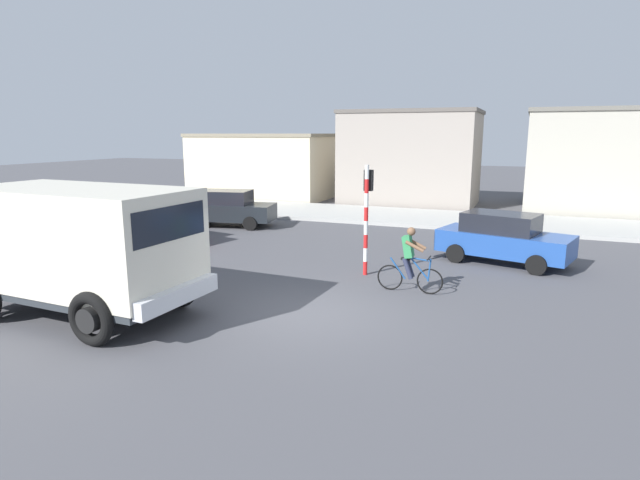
% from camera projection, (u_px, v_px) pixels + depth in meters
% --- Properties ---
extents(ground_plane, '(120.00, 120.00, 0.00)m').
position_uv_depth(ground_plane, '(306.00, 313.00, 11.95)').
color(ground_plane, '#4C4C51').
extents(sidewalk_far, '(80.00, 5.00, 0.16)m').
position_uv_depth(sidewalk_far, '(425.00, 218.00, 24.99)').
color(sidewalk_far, '#ADADA8').
rests_on(sidewalk_far, ground).
extents(truck_foreground, '(5.52, 3.01, 2.90)m').
position_uv_depth(truck_foreground, '(81.00, 243.00, 11.56)').
color(truck_foreground, silver).
rests_on(truck_foreground, ground).
extents(cyclist, '(1.73, 0.50, 1.72)m').
position_uv_depth(cyclist, '(410.00, 260.00, 13.40)').
color(cyclist, black).
rests_on(cyclist, ground).
extents(traffic_light_pole, '(0.24, 0.43, 3.20)m').
position_uv_depth(traffic_light_pole, '(367.00, 204.00, 14.89)').
color(traffic_light_pole, red).
rests_on(traffic_light_pole, ground).
extents(car_red_near, '(4.26, 2.48, 1.60)m').
position_uv_depth(car_red_near, '(228.00, 208.00, 23.07)').
color(car_red_near, '#1E2328').
rests_on(car_red_near, ground).
extents(car_white_mid, '(4.24, 2.41, 1.60)m').
position_uv_depth(car_white_mid, '(152.00, 221.00, 19.74)').
color(car_white_mid, red).
rests_on(car_white_mid, ground).
extents(car_far_side, '(4.31, 2.70, 1.60)m').
position_uv_depth(car_far_side, '(503.00, 238.00, 16.46)').
color(car_far_side, '#234C9E').
rests_on(car_far_side, ground).
extents(building_corner_left, '(8.83, 5.50, 4.06)m').
position_uv_depth(building_corner_left, '(265.00, 165.00, 33.64)').
color(building_corner_left, beige).
rests_on(building_corner_left, ground).
extents(building_mid_block, '(7.56, 5.45, 5.36)m').
position_uv_depth(building_mid_block, '(411.00, 158.00, 30.09)').
color(building_mid_block, '#9E9389').
rests_on(building_mid_block, ground).
extents(building_corner_right, '(7.44, 8.01, 5.31)m').
position_uv_depth(building_corner_right, '(600.00, 160.00, 27.65)').
color(building_corner_right, '#B2AD9E').
rests_on(building_corner_right, ground).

